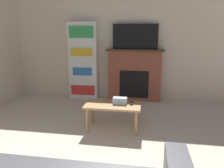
{
  "coord_description": "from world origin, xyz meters",
  "views": [
    {
      "loc": [
        0.61,
        -0.39,
        1.52
      ],
      "look_at": [
        0.09,
        2.81,
        0.76
      ],
      "focal_mm": 35.0,
      "sensor_mm": 36.0,
      "label": 1
    }
  ],
  "objects_px": {
    "bookshelf": "(84,61)",
    "fireplace": "(134,75)",
    "tv": "(135,37)",
    "coffee_table": "(113,108)"
  },
  "relations": [
    {
      "from": "fireplace",
      "to": "tv",
      "type": "bearing_deg",
      "value": -90.0
    },
    {
      "from": "tv",
      "to": "coffee_table",
      "type": "distance_m",
      "value": 1.99
    },
    {
      "from": "fireplace",
      "to": "coffee_table",
      "type": "relative_size",
      "value": 1.47
    },
    {
      "from": "fireplace",
      "to": "coffee_table",
      "type": "xyz_separation_m",
      "value": [
        -0.23,
        -1.67,
        -0.23
      ]
    },
    {
      "from": "bookshelf",
      "to": "fireplace",
      "type": "bearing_deg",
      "value": 1.13
    },
    {
      "from": "fireplace",
      "to": "bookshelf",
      "type": "distance_m",
      "value": 1.22
    },
    {
      "from": "tv",
      "to": "bookshelf",
      "type": "bearing_deg",
      "value": -179.84
    },
    {
      "from": "tv",
      "to": "coffee_table",
      "type": "relative_size",
      "value": 1.13
    },
    {
      "from": "coffee_table",
      "to": "bookshelf",
      "type": "height_order",
      "value": "bookshelf"
    },
    {
      "from": "tv",
      "to": "fireplace",
      "type": "bearing_deg",
      "value": 90.0
    }
  ]
}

